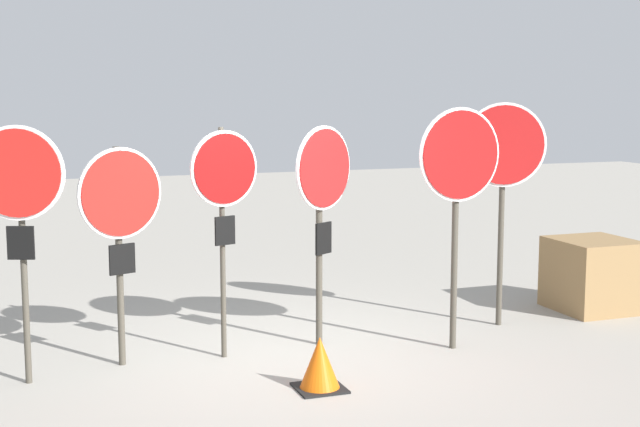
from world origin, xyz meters
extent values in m
plane|color=gray|center=(0.00, 0.00, 0.00)|extent=(40.00, 40.00, 0.00)
cylinder|color=#474238|center=(-2.51, 0.01, 1.12)|extent=(0.06, 0.06, 2.24)
cylinder|color=white|center=(-2.53, -0.04, 1.93)|extent=(0.80, 0.32, 0.84)
cylinder|color=red|center=(-2.54, -0.06, 1.93)|extent=(0.74, 0.30, 0.78)
cube|color=black|center=(-2.53, -0.04, 1.31)|extent=(0.24, 0.11, 0.30)
cylinder|color=#474238|center=(-1.63, 0.27, 1.06)|extent=(0.07, 0.07, 2.13)
cylinder|color=white|center=(-1.61, 0.22, 1.69)|extent=(0.82, 0.33, 0.87)
cylinder|color=red|center=(-1.61, 0.20, 1.69)|extent=(0.77, 0.31, 0.81)
cube|color=black|center=(-1.61, 0.22, 1.05)|extent=(0.26, 0.12, 0.29)
cylinder|color=#474238|center=(-0.64, 0.18, 1.15)|extent=(0.05, 0.05, 2.30)
cylinder|color=white|center=(-0.62, 0.14, 1.90)|extent=(0.72, 0.25, 0.74)
cylinder|color=#AD0F0F|center=(-0.62, 0.12, 1.90)|extent=(0.66, 0.23, 0.68)
cube|color=black|center=(-0.62, 0.14, 1.29)|extent=(0.22, 0.09, 0.28)
cylinder|color=#474238|center=(0.41, 0.28, 1.07)|extent=(0.07, 0.07, 2.15)
cylinder|color=white|center=(0.44, 0.23, 1.87)|extent=(0.75, 0.47, 0.87)
cylinder|color=red|center=(0.45, 0.22, 1.87)|extent=(0.70, 0.44, 0.81)
cube|color=black|center=(0.44, 0.23, 1.14)|extent=(0.22, 0.15, 0.33)
cylinder|color=#474238|center=(1.67, -0.32, 1.15)|extent=(0.07, 0.07, 2.30)
cylinder|color=white|center=(1.67, -0.38, 2.01)|extent=(0.95, 0.12, 0.95)
cylinder|color=red|center=(1.68, -0.40, 2.01)|extent=(0.89, 0.12, 0.89)
cylinder|color=#474238|center=(2.61, 0.33, 1.16)|extent=(0.06, 0.06, 2.32)
cylinder|color=white|center=(2.59, 0.28, 2.06)|extent=(0.88, 0.36, 0.94)
cylinder|color=red|center=(2.58, 0.26, 2.06)|extent=(0.83, 0.34, 0.88)
cube|color=black|center=(-0.07, -1.07, 0.01)|extent=(0.43, 0.43, 0.02)
cone|color=#E05B0C|center=(-0.07, -1.07, 0.25)|extent=(0.36, 0.36, 0.46)
cube|color=olive|center=(4.06, 0.56, 0.43)|extent=(0.91, 0.95, 0.87)
camera|label=1|loc=(-2.70, -8.28, 2.63)|focal=50.00mm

